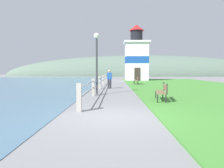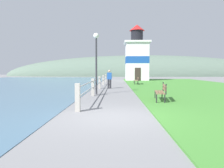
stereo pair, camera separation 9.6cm
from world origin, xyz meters
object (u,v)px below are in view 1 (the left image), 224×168
object	(u,v)px
person_strolling	(109,78)
lamp_post	(97,52)
lighthouse	(136,58)
park_bench_near	(162,91)
park_bench_midway	(137,80)

from	to	relation	value
person_strolling	lamp_post	bearing A→B (deg)	176.66
lamp_post	person_strolling	bearing A→B (deg)	81.65
lighthouse	person_strolling	xyz separation A→B (m)	(-3.80, -15.47, -2.73)
park_bench_near	park_bench_midway	size ratio (longest dim) A/B	0.94
park_bench_midway	lamp_post	bearing A→B (deg)	72.72
park_bench_near	person_strolling	world-z (taller)	person_strolling
park_bench_near	park_bench_midway	xyz separation A→B (m)	(0.04, 13.45, 0.00)
park_bench_midway	person_strolling	bearing A→B (deg)	64.04
park_bench_near	lighthouse	world-z (taller)	lighthouse
person_strolling	park_bench_near	bearing A→B (deg)	-155.46
person_strolling	lighthouse	bearing A→B (deg)	-8.78
lighthouse	lamp_post	distance (m)	20.74
lighthouse	park_bench_near	bearing A→B (deg)	-92.31
park_bench_near	lamp_post	xyz separation A→B (m)	(-3.55, 3.28, 2.20)
park_bench_midway	person_strolling	size ratio (longest dim) A/B	1.22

